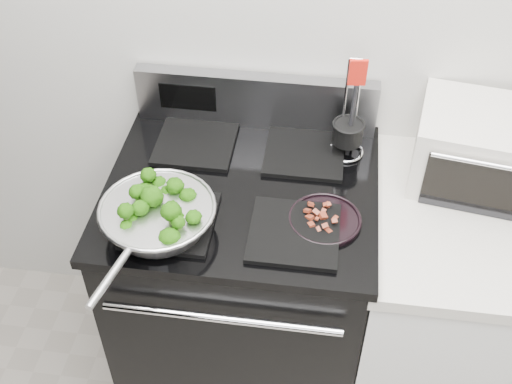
% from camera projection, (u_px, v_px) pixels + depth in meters
% --- Properties ---
extents(back_wall, '(4.00, 0.02, 2.70)m').
position_uv_depth(back_wall, '(363.00, 11.00, 1.80)').
color(back_wall, '#B4B2AB').
rests_on(back_wall, ground).
extents(gas_range, '(0.79, 0.69, 1.13)m').
position_uv_depth(gas_range, '(244.00, 285.00, 2.18)').
color(gas_range, black).
rests_on(gas_range, floor).
extents(counter, '(0.62, 0.68, 0.92)m').
position_uv_depth(counter, '(447.00, 314.00, 2.13)').
color(counter, white).
rests_on(counter, floor).
extents(skillet, '(0.32, 0.49, 0.07)m').
position_uv_depth(skillet, '(158.00, 215.00, 1.70)').
color(skillet, silver).
rests_on(skillet, gas_range).
extents(broccoli_pile, '(0.25, 0.25, 0.09)m').
position_uv_depth(broccoli_pile, '(157.00, 210.00, 1.69)').
color(broccoli_pile, black).
rests_on(broccoli_pile, skillet).
extents(bacon_plate, '(0.20, 0.20, 0.04)m').
position_uv_depth(bacon_plate, '(325.00, 217.00, 1.75)').
color(bacon_plate, black).
rests_on(bacon_plate, gas_range).
extents(utensil_holder, '(0.11, 0.11, 0.34)m').
position_uv_depth(utensil_holder, '(347.00, 137.00, 1.93)').
color(utensil_holder, silver).
rests_on(utensil_holder, gas_range).
extents(toaster_oven, '(0.44, 0.36, 0.23)m').
position_uv_depth(toaster_oven, '(486.00, 150.00, 1.85)').
color(toaster_oven, silver).
rests_on(toaster_oven, counter).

